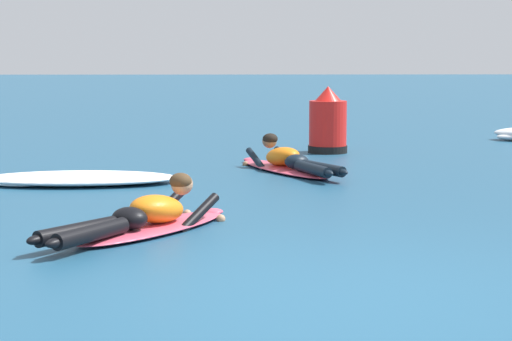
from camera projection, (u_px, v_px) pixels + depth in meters
name	position (u px, v px, depth m)	size (l,w,h in m)	color
ground_plane	(274.00, 146.00, 15.79)	(120.00, 120.00, 0.00)	navy
surfer_near	(146.00, 218.00, 8.01)	(1.71, 2.22, 0.54)	#E54C66
surfer_far	(288.00, 162.00, 12.22)	(1.48, 2.56, 0.53)	#E54C66
whitewater_front	(79.00, 178.00, 11.11)	(2.48, 1.09, 0.14)	white
channel_marker_buoy	(328.00, 126.00, 14.61)	(0.65, 0.65, 1.09)	red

